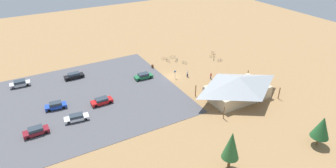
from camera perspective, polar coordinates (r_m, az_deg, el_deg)
name	(u,v)px	position (r m, az deg, el deg)	size (l,w,h in m)	color
ground	(172,77)	(72.60, 0.80, 1.43)	(160.00, 160.00, 0.00)	#937047
parking_lot_asphalt	(84,99)	(66.02, -16.19, -2.77)	(40.93, 35.05, 0.05)	#4C4C51
bike_pavilion	(238,86)	(64.26, 13.58, -0.45)	(15.59, 10.10, 5.03)	#C6B28E
trash_bin	(152,66)	(77.25, -3.07, 3.51)	(0.60, 0.60, 0.90)	brown
lot_sign	(175,73)	(71.22, 1.39, 2.12)	(0.56, 0.08, 2.20)	#99999E
pine_west	(322,127)	(55.01, 28.02, -7.52)	(3.04, 3.04, 5.73)	brown
pine_center	(231,145)	(44.84, 12.35, -11.72)	(2.67, 2.67, 6.96)	brown
bicycle_purple_near_sign	(220,60)	(82.33, 10.16, 4.65)	(1.65, 0.48, 0.80)	black
bicycle_green_yard_right	(184,63)	(79.53, 3.26, 4.21)	(0.74, 1.61, 0.83)	black
bicycle_yellow_front_row	(213,56)	(84.91, 8.76, 5.53)	(1.72, 0.52, 0.79)	black
bicycle_teal_back_row	(177,60)	(81.09, 1.70, 4.72)	(1.39, 1.07, 0.79)	black
bicycle_silver_yard_front	(168,61)	(80.68, 0.04, 4.62)	(0.52, 1.75, 0.83)	black
bicycle_black_yard_center	(214,59)	(83.03, 8.98, 4.96)	(1.15, 1.32, 0.83)	black
bicycle_red_edge_south	(213,53)	(86.81, 8.89, 6.06)	(0.48, 1.68, 0.88)	black
bicycle_orange_by_bin	(165,59)	(82.05, -0.67, 5.02)	(1.55, 0.68, 0.78)	black
bicycle_white_yard_left	(173,57)	(83.00, 0.97, 5.33)	(1.64, 0.78, 0.83)	black
car_silver_by_curb	(20,83)	(76.28, -27.12, 0.10)	(4.51, 2.06, 1.45)	#BCBCC1
car_maroon_front_row	(36,131)	(57.88, -24.55, -8.42)	(4.46, 1.93, 1.44)	maroon
car_blue_back_corner	(56,106)	(63.98, -21.22, -3.97)	(4.41, 2.20, 1.45)	#1E42B2
car_white_inner_stall	(77,117)	(58.97, -17.56, -6.30)	(4.77, 2.27, 1.30)	white
car_red_near_entry	(102,101)	(62.81, -12.91, -3.27)	(4.54, 1.89, 1.35)	red
car_black_second_row	(74,76)	(75.18, -18.01, 1.57)	(4.73, 1.77, 1.43)	black
car_green_mid_lot	(143,76)	(71.64, -4.85, 1.59)	(4.57, 2.04, 1.40)	#1E6B3D
visitor_crossing_yard	(187,74)	(72.40, 3.85, 2.07)	(0.40, 0.36, 1.70)	#2D3347
visitor_by_pavilion	(211,76)	(72.07, 8.44, 1.64)	(0.39, 0.40, 1.64)	#2D3347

